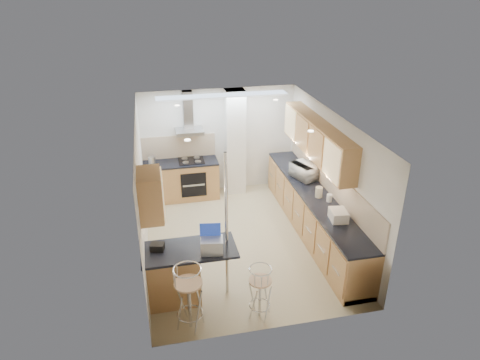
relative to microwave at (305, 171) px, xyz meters
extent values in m
plane|color=tan|center=(-1.53, -0.67, -1.08)|extent=(4.80, 4.80, 0.00)
cube|color=silver|center=(-1.53, 1.73, 0.17)|extent=(3.60, 0.04, 2.50)
cube|color=silver|center=(-1.53, -3.07, 0.17)|extent=(3.60, 0.04, 2.50)
cube|color=silver|center=(-3.33, -0.67, 0.17)|extent=(0.04, 4.80, 2.50)
cube|color=silver|center=(0.27, -0.67, 0.17)|extent=(0.04, 4.80, 2.50)
cube|color=silver|center=(-1.53, -0.67, 1.42)|extent=(3.60, 4.80, 0.02)
cube|color=#B18A47|center=(0.10, -0.27, 0.80)|extent=(0.34, 3.00, 0.72)
cube|color=#B18A47|center=(-3.16, -2.02, 0.80)|extent=(0.34, 0.62, 0.72)
cube|color=beige|center=(0.26, -0.67, 0.10)|extent=(0.03, 4.40, 0.56)
cube|color=beige|center=(-2.48, 1.71, 0.10)|extent=(1.70, 0.03, 0.56)
cube|color=white|center=(-1.18, 1.53, 0.17)|extent=(0.45, 0.40, 2.50)
cube|color=#A9ABAE|center=(-2.23, 1.48, 0.54)|extent=(0.62, 0.48, 0.08)
cube|color=#A9ABAE|center=(-2.23, 1.62, 0.98)|extent=(0.22, 0.20, 0.88)
cylinder|color=silver|center=(-2.06, -2.12, 0.17)|extent=(0.05, 0.05, 2.50)
cube|color=black|center=(-2.23, 1.12, -0.63)|extent=(0.58, 0.02, 0.58)
cube|color=black|center=(-2.23, 1.43, -0.15)|extent=(0.58, 0.50, 0.02)
cube|color=tan|center=(-1.53, 1.13, 1.41)|extent=(2.80, 0.35, 0.02)
cube|color=#B18A47|center=(-0.03, -0.67, -0.64)|extent=(0.60, 4.40, 0.88)
cube|color=black|center=(-0.03, -0.67, -0.18)|extent=(0.63, 4.40, 0.04)
cube|color=#B18A47|center=(-2.48, 1.43, -0.64)|extent=(1.70, 0.60, 0.88)
cube|color=black|center=(-2.48, 1.43, -0.18)|extent=(1.70, 0.63, 0.04)
cube|color=#B18A47|center=(-2.65, -2.12, -0.63)|extent=(1.35, 0.62, 0.90)
cube|color=black|center=(-2.65, -2.12, -0.16)|extent=(1.47, 0.72, 0.04)
imported|color=silver|center=(0.00, 0.00, 0.00)|extent=(0.56, 0.67, 0.32)
cube|color=#9FA3A7|center=(-2.31, -2.28, -0.02)|extent=(0.37, 0.30, 0.23)
cube|color=black|center=(-3.13, -2.05, -0.08)|extent=(0.24, 0.20, 0.11)
cylinder|color=silver|center=(0.16, -0.09, -0.08)|extent=(0.13, 0.13, 0.16)
cylinder|color=silver|center=(0.07, -0.19, -0.08)|extent=(0.11, 0.11, 0.16)
cylinder|color=#BBB095|center=(-0.02, -0.87, -0.06)|extent=(0.16, 0.16, 0.21)
cylinder|color=silver|center=(0.10, -1.09, -0.09)|extent=(0.11, 0.11, 0.15)
cube|color=silver|center=(-0.01, -1.75, -0.07)|extent=(0.31, 0.38, 0.18)
cylinder|color=#A9ABAE|center=(-3.11, 1.34, -0.05)|extent=(0.16, 0.16, 0.22)
camera|label=1|loc=(-3.04, -7.69, 3.66)|focal=32.00mm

